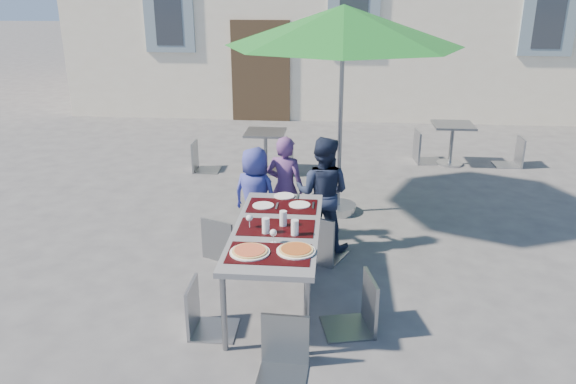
# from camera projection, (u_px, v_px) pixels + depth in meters

# --- Properties ---
(ground) EXTENTS (90.00, 90.00, 0.00)m
(ground) POSITION_uv_depth(u_px,v_px,m) (358.00, 290.00, 5.64)
(ground) COLOR #424245
(ground) RESTS_ON ground
(dining_table) EXTENTS (0.80, 1.85, 0.76)m
(dining_table) POSITION_uv_depth(u_px,v_px,m) (276.00, 233.00, 5.26)
(dining_table) COLOR #4E4F53
(dining_table) RESTS_ON ground
(pizza_near_left) EXTENTS (0.34, 0.34, 0.03)m
(pizza_near_left) POSITION_uv_depth(u_px,v_px,m) (250.00, 251.00, 4.73)
(pizza_near_left) COLOR white
(pizza_near_left) RESTS_ON dining_table
(pizza_near_right) EXTENTS (0.33, 0.33, 0.03)m
(pizza_near_right) POSITION_uv_depth(u_px,v_px,m) (296.00, 250.00, 4.75)
(pizza_near_right) COLOR white
(pizza_near_right) RESTS_ON dining_table
(glassware) EXTENTS (0.50, 0.45, 0.15)m
(glassware) POSITION_uv_depth(u_px,v_px,m) (277.00, 224.00, 5.12)
(glassware) COLOR silver
(glassware) RESTS_ON dining_table
(place_settings) EXTENTS (0.63, 0.52, 0.01)m
(place_settings) POSITION_uv_depth(u_px,v_px,m) (283.00, 202.00, 5.84)
(place_settings) COLOR white
(place_settings) RESTS_ON dining_table
(child_0) EXTENTS (0.66, 0.54, 1.16)m
(child_0) POSITION_uv_depth(u_px,v_px,m) (255.00, 196.00, 6.53)
(child_0) COLOR #33398D
(child_0) RESTS_ON ground
(child_1) EXTENTS (0.52, 0.40, 1.26)m
(child_1) POSITION_uv_depth(u_px,v_px,m) (285.00, 188.00, 6.62)
(child_1) COLOR #5C3770
(child_1) RESTS_ON ground
(child_2) EXTENTS (0.71, 0.50, 1.32)m
(child_2) POSITION_uv_depth(u_px,v_px,m) (323.00, 193.00, 6.37)
(child_2) COLOR #1B233B
(child_2) RESTS_ON ground
(chair_0) EXTENTS (0.53, 0.53, 0.91)m
(chair_0) POSITION_uv_depth(u_px,v_px,m) (221.00, 214.00, 6.14)
(chair_0) COLOR gray
(chair_0) RESTS_ON ground
(chair_1) EXTENTS (0.46, 0.47, 0.91)m
(chair_1) POSITION_uv_depth(u_px,v_px,m) (297.00, 208.00, 6.30)
(chair_1) COLOR gray
(chair_1) RESTS_ON ground
(chair_2) EXTENTS (0.61, 0.62, 1.05)m
(chair_2) POSITION_uv_depth(u_px,v_px,m) (319.00, 208.00, 6.04)
(chair_2) COLOR gray
(chair_2) RESTS_ON ground
(chair_3) EXTENTS (0.40, 0.40, 0.89)m
(chair_3) POSITION_uv_depth(u_px,v_px,m) (202.00, 279.00, 4.80)
(chair_3) COLOR #90949B
(chair_3) RESTS_ON ground
(chair_4) EXTENTS (0.51, 0.50, 0.95)m
(chair_4) POSITION_uv_depth(u_px,v_px,m) (360.00, 272.00, 4.82)
(chair_4) COLOR gray
(chair_4) RESTS_ON ground
(chair_5) EXTENTS (0.40, 0.41, 0.87)m
(chair_5) POSITION_uv_depth(u_px,v_px,m) (283.00, 316.00, 4.27)
(chair_5) COLOR gray
(chair_5) RESTS_ON ground
(patio_umbrella) EXTENTS (2.94, 2.94, 2.67)m
(patio_umbrella) POSITION_uv_depth(u_px,v_px,m) (343.00, 27.00, 6.77)
(patio_umbrella) COLOR #B5B8BD
(patio_umbrella) RESTS_ON ground
(cafe_table_0) EXTENTS (0.63, 0.63, 0.68)m
(cafe_table_0) POSITION_uv_depth(u_px,v_px,m) (266.00, 146.00, 9.09)
(cafe_table_0) COLOR #B5B8BD
(cafe_table_0) RESTS_ON ground
(bg_chair_l_0) EXTENTS (0.42, 0.42, 0.92)m
(bg_chair_l_0) POSITION_uv_depth(u_px,v_px,m) (200.00, 139.00, 9.13)
(bg_chair_l_0) COLOR gray
(bg_chair_l_0) RESTS_ON ground
(bg_chair_r_0) EXTENTS (0.54, 0.53, 0.93)m
(bg_chair_r_0) POSITION_uv_depth(u_px,v_px,m) (282.00, 141.00, 8.99)
(bg_chair_r_0) COLOR gray
(bg_chair_r_0) RESTS_ON ground
(cafe_table_1) EXTENTS (0.66, 0.66, 0.71)m
(cafe_table_1) POSITION_uv_depth(u_px,v_px,m) (452.00, 138.00, 9.47)
(cafe_table_1) COLOR #B5B8BD
(cafe_table_1) RESTS_ON ground
(bg_chair_l_1) EXTENTS (0.50, 0.50, 1.04)m
(bg_chair_l_1) POSITION_uv_depth(u_px,v_px,m) (425.00, 127.00, 9.57)
(bg_chair_l_1) COLOR gray
(bg_chair_l_1) RESTS_ON ground
(bg_chair_r_1) EXTENTS (0.42, 0.42, 0.93)m
(bg_chair_r_1) POSITION_uv_depth(u_px,v_px,m) (516.00, 135.00, 9.38)
(bg_chair_r_1) COLOR #91949C
(bg_chair_r_1) RESTS_ON ground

